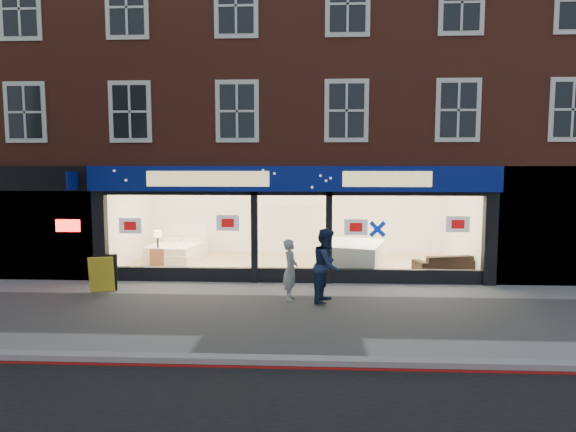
# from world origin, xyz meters

# --- Properties ---
(ground) EXTENTS (120.00, 120.00, 0.00)m
(ground) POSITION_xyz_m (0.00, 0.00, 0.00)
(ground) COLOR gray
(ground) RESTS_ON ground
(kerb_line) EXTENTS (60.00, 0.10, 0.01)m
(kerb_line) POSITION_xyz_m (0.00, -3.10, 0.01)
(kerb_line) COLOR #8C0A07
(kerb_line) RESTS_ON ground
(kerb_stone) EXTENTS (60.00, 0.25, 0.12)m
(kerb_stone) POSITION_xyz_m (0.00, -2.90, 0.06)
(kerb_stone) COLOR gray
(kerb_stone) RESTS_ON ground
(showroom_floor) EXTENTS (11.00, 4.50, 0.10)m
(showroom_floor) POSITION_xyz_m (0.00, 5.25, 0.05)
(showroom_floor) COLOR tan
(showroom_floor) RESTS_ON ground
(building) EXTENTS (19.00, 8.26, 10.30)m
(building) POSITION_xyz_m (-0.02, 6.93, 6.67)
(building) COLOR brown
(building) RESTS_ON ground
(display_bed) EXTENTS (1.85, 2.16, 1.10)m
(display_bed) POSITION_xyz_m (-4.03, 5.72, 0.41)
(display_bed) COLOR white
(display_bed) RESTS_ON showroom_floor
(bedside_table) EXTENTS (0.49, 0.49, 0.55)m
(bedside_table) POSITION_xyz_m (-4.40, 4.87, 0.38)
(bedside_table) COLOR brown
(bedside_table) RESTS_ON showroom_floor
(mattress_stack) EXTENTS (2.21, 2.52, 0.85)m
(mattress_stack) POSITION_xyz_m (1.83, 4.36, 0.52)
(mattress_stack) COLOR white
(mattress_stack) RESTS_ON showroom_floor
(sofa) EXTENTS (2.00, 1.16, 0.55)m
(sofa) POSITION_xyz_m (4.60, 4.15, 0.37)
(sofa) COLOR black
(sofa) RESTS_ON showroom_floor
(a_board) EXTENTS (0.72, 0.55, 0.98)m
(a_board) POSITION_xyz_m (-4.90, 1.72, 0.49)
(a_board) COLOR yellow
(a_board) RESTS_ON ground
(pedestrian_grey) EXTENTS (0.42, 0.59, 1.51)m
(pedestrian_grey) POSITION_xyz_m (0.05, 1.21, 0.76)
(pedestrian_grey) COLOR #9A9DA2
(pedestrian_grey) RESTS_ON ground
(pedestrian_blue) EXTENTS (0.91, 1.04, 1.81)m
(pedestrian_blue) POSITION_xyz_m (0.95, 1.05, 0.90)
(pedestrian_blue) COLOR #192848
(pedestrian_blue) RESTS_ON ground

